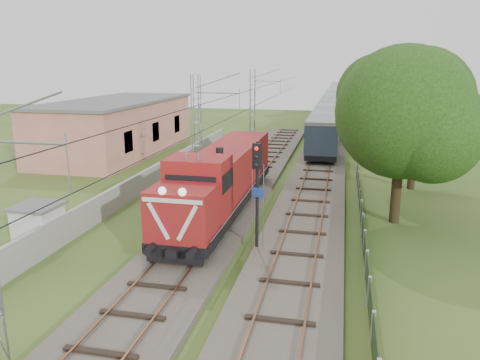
% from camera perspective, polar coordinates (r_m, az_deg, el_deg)
% --- Properties ---
extents(ground, '(140.00, 140.00, 0.00)m').
position_cam_1_polar(ground, '(21.40, -7.15, -10.17)').
color(ground, '#2E4D1D').
rests_on(ground, ground).
extents(track_main, '(4.20, 70.00, 0.45)m').
position_cam_1_polar(track_main, '(27.57, -2.31, -4.00)').
color(track_main, '#6B6054').
rests_on(track_main, ground).
extents(track_side, '(4.20, 80.00, 0.45)m').
position_cam_1_polar(track_side, '(39.31, 9.63, 1.36)').
color(track_side, '#6B6054').
rests_on(track_side, ground).
extents(catenary, '(3.31, 70.00, 8.00)m').
position_cam_1_polar(catenary, '(32.17, -5.22, 5.67)').
color(catenary, gray).
rests_on(catenary, ground).
extents(boundary_wall, '(0.25, 40.00, 1.50)m').
position_cam_1_polar(boundary_wall, '(34.04, -10.80, 0.29)').
color(boundary_wall, '#9E9E99').
rests_on(boundary_wall, ground).
extents(station_building, '(8.40, 20.40, 5.22)m').
position_cam_1_polar(station_building, '(47.96, -14.69, 6.37)').
color(station_building, tan).
rests_on(station_building, ground).
extents(fence, '(0.12, 32.00, 1.20)m').
position_cam_1_polar(fence, '(22.87, 14.91, -7.29)').
color(fence, black).
rests_on(fence, ground).
extents(locomotive, '(2.92, 16.68, 4.24)m').
position_cam_1_polar(locomotive, '(27.28, -2.20, 0.20)').
color(locomotive, black).
rests_on(locomotive, ground).
extents(coach_rake, '(2.85, 84.93, 3.29)m').
position_cam_1_polar(coach_rake, '(81.75, 11.36, 9.45)').
color(coach_rake, black).
rests_on(coach_rake, ground).
extents(signal_post, '(0.57, 0.46, 5.33)m').
position_cam_1_polar(signal_post, '(21.26, 2.10, 0.23)').
color(signal_post, black).
rests_on(signal_post, ground).
extents(relay_hut, '(2.12, 2.12, 2.16)m').
position_cam_1_polar(relay_hut, '(24.72, -23.32, -5.16)').
color(relay_hut, silver).
rests_on(relay_hut, ground).
extents(tree_a, '(7.53, 7.17, 9.76)m').
position_cam_1_polar(tree_a, '(26.64, 19.43, 7.58)').
color(tree_a, '#342815').
rests_on(tree_a, ground).
extents(tree_b, '(7.63, 7.26, 9.89)m').
position_cam_1_polar(tree_b, '(34.53, 21.08, 8.92)').
color(tree_b, '#342815').
rests_on(tree_b, ground).
extents(tree_c, '(5.99, 5.71, 7.77)m').
position_cam_1_polar(tree_c, '(46.83, 16.94, 8.77)').
color(tree_c, '#342815').
rests_on(tree_c, ground).
extents(tree_d, '(7.26, 6.92, 9.42)m').
position_cam_1_polar(tree_d, '(59.56, 18.48, 10.69)').
color(tree_d, '#342815').
rests_on(tree_d, ground).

